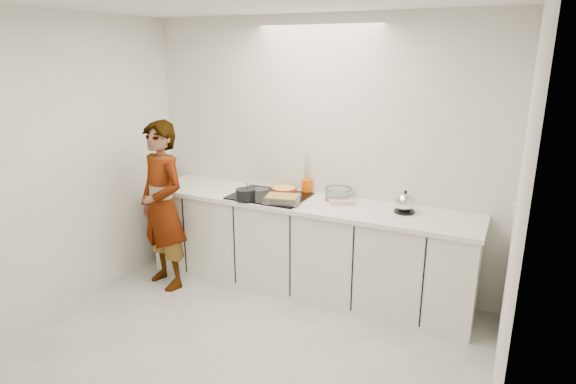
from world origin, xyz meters
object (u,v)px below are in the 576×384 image
at_px(saucepan, 246,194).
at_px(kettle, 405,203).
at_px(baking_dish, 283,198).
at_px(hob, 270,196).
at_px(mixing_bowl, 338,194).
at_px(cook, 162,206).
at_px(tart_dish, 284,189).
at_px(utensil_crock, 307,186).

xyz_separation_m(saucepan, kettle, (1.42, 0.32, 0.02)).
height_order(saucepan, baking_dish, saucepan).
distance_m(hob, saucepan, 0.27).
bearing_deg(baking_dish, mixing_bowl, 38.96).
relative_size(mixing_bowl, cook, 0.17).
relative_size(tart_dish, mixing_bowl, 1.11).
bearing_deg(utensil_crock, saucepan, -128.19).
distance_m(tart_dish, cook, 1.19).
bearing_deg(baking_dish, saucepan, -166.80).
bearing_deg(kettle, tart_dish, 176.04).
relative_size(hob, utensil_crock, 5.42).
height_order(hob, utensil_crock, utensil_crock).
bearing_deg(kettle, utensil_crock, 169.12).
bearing_deg(cook, hob, 46.51).
distance_m(saucepan, kettle, 1.45).
bearing_deg(kettle, saucepan, -167.49).
bearing_deg(kettle, baking_dish, -167.71).
height_order(hob, saucepan, saucepan).
bearing_deg(hob, cook, -151.99).
xyz_separation_m(saucepan, mixing_bowl, (0.77, 0.42, -0.01)).
xyz_separation_m(baking_dish, utensil_crock, (0.05, 0.43, 0.02)).
height_order(tart_dish, saucepan, saucepan).
height_order(kettle, cook, cook).
height_order(hob, kettle, kettle).
xyz_separation_m(baking_dish, kettle, (1.07, 0.23, 0.04)).
relative_size(mixing_bowl, utensil_crock, 2.07).
distance_m(baking_dish, cook, 1.19).
bearing_deg(saucepan, kettle, 12.51).
height_order(mixing_bowl, cook, cook).
bearing_deg(cook, kettle, 33.24).
bearing_deg(tart_dish, mixing_bowl, 2.23).
relative_size(baking_dish, mixing_bowl, 1.31).
relative_size(hob, cook, 0.44).
height_order(saucepan, mixing_bowl, saucepan).
bearing_deg(tart_dish, baking_dish, -65.87).
distance_m(mixing_bowl, utensil_crock, 0.38).
xyz_separation_m(hob, cook, (-0.92, -0.49, -0.09)).
xyz_separation_m(tart_dish, baking_dish, (0.14, -0.32, 0.01)).
height_order(hob, baking_dish, baking_dish).
height_order(hob, cook, cook).
height_order(tart_dish, baking_dish, baking_dish).
distance_m(baking_dish, kettle, 1.10).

